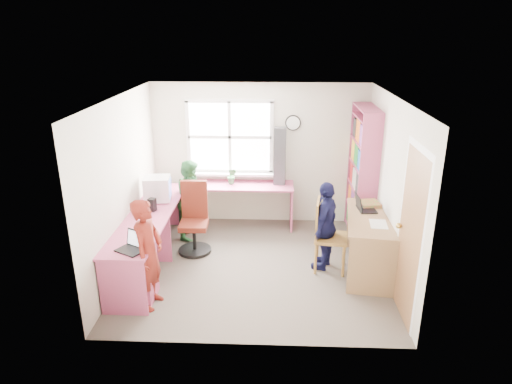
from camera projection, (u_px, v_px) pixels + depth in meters
room at (256, 184)px, 6.21m from camera, size 3.64×3.44×2.44m
l_desk at (158, 245)px, 6.16m from camera, size 2.38×2.95×0.75m
right_desk at (371, 232)px, 6.27m from camera, size 0.83×1.47×0.81m
bookshelf at (362, 176)px, 7.24m from camera, size 0.30×1.02×2.10m
swivel_chair at (194, 222)px, 6.88m from camera, size 0.51×0.51×1.08m
wooden_chair at (326, 233)px, 6.31m from camera, size 0.50×0.50×1.02m
crt_monitor at (157, 189)px, 6.86m from camera, size 0.42×0.38×0.38m
laptop_left at (133, 246)px, 5.40m from camera, size 0.40×0.38×0.21m
laptop_right at (363, 206)px, 6.42m from camera, size 0.29×0.35×0.22m
speaker_a at (152, 205)px, 6.51m from camera, size 0.12×0.12×0.19m
speaker_b at (160, 192)px, 7.06m from camera, size 0.10×0.10×0.16m
cd_tower at (280, 156)px, 7.51m from camera, size 0.20×0.18×0.96m
game_box at (369, 204)px, 6.58m from camera, size 0.32×0.32×0.06m
paper_a at (140, 231)px, 5.89m from camera, size 0.24×0.32×0.00m
paper_b at (378, 224)px, 5.97m from camera, size 0.24×0.33×0.00m
potted_plant at (232, 176)px, 7.60m from camera, size 0.18×0.17×0.28m
person_red at (148, 254)px, 5.42m from camera, size 0.41×0.55×1.39m
person_green at (192, 199)px, 7.30m from camera, size 0.56×0.68×1.28m
person_navy at (326, 226)px, 6.33m from camera, size 0.58×0.81×1.28m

